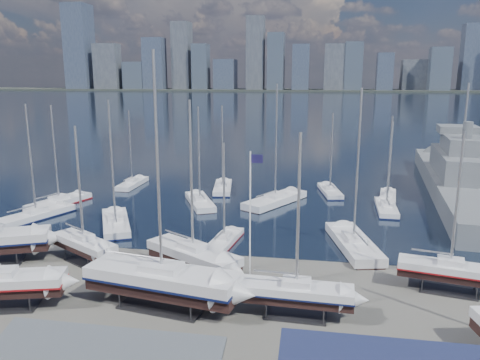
# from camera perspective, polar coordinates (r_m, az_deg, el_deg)

# --- Properties ---
(ground) EXTENTS (1400.00, 1400.00, 0.00)m
(ground) POSITION_cam_1_polar(r_m,az_deg,el_deg) (40.01, -7.24, -14.08)
(ground) COLOR #605E59
(ground) RESTS_ON ground
(water) EXTENTS (1400.00, 600.00, 0.40)m
(water) POSITION_cam_1_polar(r_m,az_deg,el_deg) (344.79, 8.00, 9.37)
(water) COLOR #1B253E
(water) RESTS_ON ground
(far_shore) EXTENTS (1400.00, 80.00, 2.20)m
(far_shore) POSITION_cam_1_polar(r_m,az_deg,el_deg) (604.48, 8.83, 10.75)
(far_shore) COLOR #2D332D
(far_shore) RESTS_ON ground
(skyline) EXTENTS (639.14, 43.80, 107.69)m
(skyline) POSITION_cam_1_polar(r_m,az_deg,el_deg) (598.58, 8.17, 14.40)
(skyline) COLOR #475166
(skyline) RESTS_ON far_shore
(sailboat_cradle_1) EXTENTS (10.12, 5.25, 15.77)m
(sailboat_cradle_1) POSITION_cam_1_polar(r_m,az_deg,el_deg) (41.77, -27.18, -11.15)
(sailboat_cradle_1) COLOR #2D2D33
(sailboat_cradle_1) RESTS_ON ground
(sailboat_cradle_2) EXTENTS (8.12, 6.05, 13.42)m
(sailboat_cradle_2) POSITION_cam_1_polar(r_m,az_deg,el_deg) (48.24, -18.50, -7.41)
(sailboat_cradle_2) COLOR #2D2D33
(sailboat_cradle_2) RESTS_ON ground
(sailboat_cradle_3) EXTENTS (12.79, 5.50, 19.71)m
(sailboat_cradle_3) POSITION_cam_1_polar(r_m,az_deg,el_deg) (37.86, -9.48, -11.97)
(sailboat_cradle_3) COLOR #2D2D33
(sailboat_cradle_3) RESTS_ON ground
(sailboat_cradle_4) EXTENTS (9.78, 7.38, 15.95)m
(sailboat_cradle_4) POSITION_cam_1_polar(r_m,az_deg,el_deg) (42.86, -5.73, -9.15)
(sailboat_cradle_4) COLOR #2D2D33
(sailboat_cradle_4) RESTS_ON ground
(sailboat_cradle_5) EXTENTS (8.68, 2.77, 14.04)m
(sailboat_cradle_5) POSITION_cam_1_polar(r_m,az_deg,el_deg) (36.38, 6.86, -13.45)
(sailboat_cradle_5) COLOR #2D2D33
(sailboat_cradle_5) RESTS_ON ground
(sailboat_cradle_6) EXTENTS (8.65, 4.03, 13.68)m
(sailboat_cradle_6) POSITION_cam_1_polar(r_m,az_deg,el_deg) (43.59, 24.22, -10.03)
(sailboat_cradle_6) COLOR #2D2D33
(sailboat_cradle_6) RESTS_ON ground
(sailboat_moored_0) EXTENTS (6.44, 10.56, 15.29)m
(sailboat_moored_0) POSITION_cam_1_polar(r_m,az_deg,el_deg) (65.52, -23.57, -4.10)
(sailboat_moored_0) COLOR black
(sailboat_moored_0) RESTS_ON water
(sailboat_moored_1) EXTENTS (5.84, 10.21, 14.73)m
(sailboat_moored_1) POSITION_cam_1_polar(r_m,az_deg,el_deg) (71.15, -21.17, -2.63)
(sailboat_moored_1) COLOR black
(sailboat_moored_1) RESTS_ON water
(sailboat_moored_2) EXTENTS (2.53, 8.74, 13.16)m
(sailboat_moored_2) POSITION_cam_1_polar(r_m,az_deg,el_deg) (79.78, -12.99, -0.52)
(sailboat_moored_2) COLOR black
(sailboat_moored_2) RESTS_ON water
(sailboat_moored_3) EXTENTS (7.44, 10.89, 15.97)m
(sailboat_moored_3) POSITION_cam_1_polar(r_m,az_deg,el_deg) (58.77, -14.90, -5.30)
(sailboat_moored_3) COLOR black
(sailboat_moored_3) RESTS_ON water
(sailboat_moored_4) EXTENTS (6.58, 9.85, 14.54)m
(sailboat_moored_4) POSITION_cam_1_polar(r_m,az_deg,el_deg) (66.65, -4.90, -2.79)
(sailboat_moored_4) COLOR black
(sailboat_moored_4) RESTS_ON water
(sailboat_moored_5) EXTENTS (4.09, 9.75, 14.13)m
(sailboat_moored_5) POSITION_cam_1_polar(r_m,az_deg,el_deg) (74.84, -2.12, -1.06)
(sailboat_moored_5) COLOR black
(sailboat_moored_5) RESTS_ON water
(sailboat_moored_6) EXTENTS (3.15, 8.00, 11.65)m
(sailboat_moored_6) POSITION_cam_1_polar(r_m,az_deg,el_deg) (51.29, -1.91, -7.49)
(sailboat_moored_6) COLOR black
(sailboat_moored_6) RESTS_ON water
(sailboat_moored_7) EXTENTS (8.70, 11.79, 17.70)m
(sailboat_moored_7) POSITION_cam_1_polar(r_m,az_deg,el_deg) (67.16, 4.31, -2.66)
(sailboat_moored_7) COLOR black
(sailboat_moored_7) RESTS_ON water
(sailboat_moored_8) EXTENTS (4.04, 9.06, 13.10)m
(sailboat_moored_8) POSITION_cam_1_polar(r_m,az_deg,el_deg) (74.05, 10.90, -1.43)
(sailboat_moored_8) COLOR black
(sailboat_moored_8) RESTS_ON water
(sailboat_moored_9) EXTENTS (5.81, 12.04, 17.53)m
(sailboat_moored_9) POSITION_cam_1_polar(r_m,az_deg,el_deg) (51.55, 13.64, -7.73)
(sailboat_moored_9) COLOR black
(sailboat_moored_9) RESTS_ON water
(sailboat_moored_10) EXTENTS (2.80, 9.06, 13.43)m
(sailboat_moored_10) POSITION_cam_1_polar(r_m,az_deg,el_deg) (66.60, 17.39, -3.35)
(sailboat_moored_10) COLOR black
(sailboat_moored_10) RESTS_ON water
(sailboat_moored_11) EXTENTS (3.40, 8.30, 12.05)m
(sailboat_moored_11) POSITION_cam_1_polar(r_m,az_deg,el_deg) (72.97, 17.57, -2.00)
(sailboat_moored_11) COLOR black
(sailboat_moored_11) RESTS_ON water
(naval_ship_east) EXTENTS (14.28, 54.29, 18.83)m
(naval_ship_east) POSITION_cam_1_polar(r_m,az_deg,el_deg) (80.31, 25.09, -0.32)
(naval_ship_east) COLOR slate
(naval_ship_east) RESTS_ON water
(car_a) EXTENTS (3.52, 5.08, 1.60)m
(car_a) POSITION_cam_1_polar(r_m,az_deg,el_deg) (33.67, -20.96, -18.80)
(car_a) COLOR gray
(car_a) RESTS_ON ground
(flagpole) EXTENTS (1.06, 0.12, 11.99)m
(flagpole) POSITION_cam_1_polar(r_m,az_deg,el_deg) (38.66, 1.37, -3.94)
(flagpole) COLOR white
(flagpole) RESTS_ON ground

